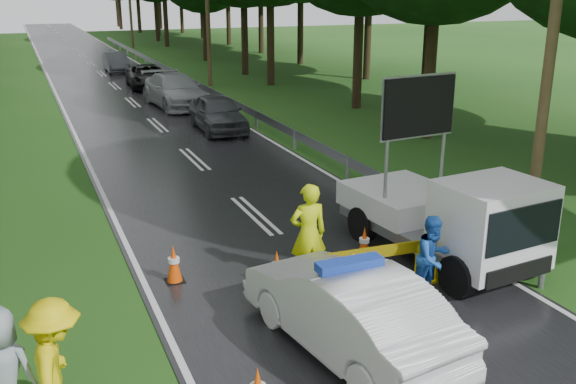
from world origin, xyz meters
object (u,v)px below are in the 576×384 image
police_sedan (348,310)px  officer (308,234)px  queue_car_fourth (116,62)px  queue_car_first (218,113)px  queue_car_second (175,91)px  queue_car_third (147,76)px  work_truck (450,216)px  civilian (433,258)px  barrier (386,257)px

police_sedan → officer: 2.58m
queue_car_fourth → queue_car_first: bearing=-86.3°
officer → queue_car_fourth: (1.46, 34.70, -0.36)m
officer → queue_car_first: officer is taller
officer → queue_car_second: 20.18m
police_sedan → queue_car_third: (2.50, 29.23, -0.07)m
work_truck → queue_car_second: 20.34m
officer → civilian: (1.84, -1.50, -0.20)m
officer → queue_car_second: (2.11, 20.07, -0.24)m
queue_car_third → queue_car_fourth: queue_car_fourth is taller
work_truck → queue_car_fourth: (-1.65, 34.94, -0.36)m
queue_car_third → police_sedan: bearing=-91.2°
barrier → queue_car_third: (0.90, 27.71, -0.09)m
police_sedan → barrier: bearing=-145.0°
barrier → queue_car_first: bearing=88.3°
work_truck → civilian: work_truck is taller
officer → queue_car_fourth: size_ratio=0.51×
civilian → queue_car_fourth: bearing=78.5°
queue_car_fourth → queue_car_second: bearing=-86.5°
police_sedan → work_truck: size_ratio=0.92×
queue_car_third → queue_car_fourth: (-0.58, 7.99, 0.01)m
officer → queue_car_first: size_ratio=0.48×
police_sedan → barrier: (1.60, 1.53, 0.02)m
civilian → police_sedan: bearing=-168.0°
police_sedan → work_truck: bearing=-156.1°
civilian → queue_car_first: size_ratio=0.38×
barrier → civilian: 0.86m
police_sedan → officer: officer is taller
work_truck → officer: 3.12m
queue_car_first → queue_car_fourth: (-0.96, 20.63, -0.07)m
police_sedan → civilian: civilian is taller
police_sedan → officer: bearing=-109.0°
queue_car_second → barrier: bearing=-97.3°
work_truck → queue_car_fourth: 34.98m
work_truck → civilian: bearing=-141.0°
police_sedan → civilian: (2.30, 1.03, 0.09)m
civilian → queue_car_second: bearing=77.2°
barrier → queue_car_first: queue_car_first is taller
police_sedan → barrier: size_ratio=1.91×
civilian → queue_car_second: 21.57m
police_sedan → work_truck: (3.57, 2.28, 0.30)m
work_truck → barrier: bearing=-164.6°
civilian → queue_car_third: size_ratio=0.35×
police_sedan → queue_car_third: size_ratio=0.97×
work_truck → barrier: 2.13m
civilian → queue_car_first: 15.58m
officer → queue_car_second: size_ratio=0.38×
police_sedan → barrier: 2.21m
police_sedan → queue_car_third: bearing=-103.6°
queue_car_first → officer: bearing=-97.6°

